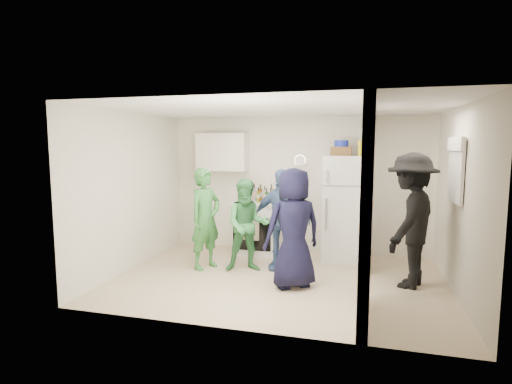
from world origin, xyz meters
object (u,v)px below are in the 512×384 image
(person_green_left, at_px, (206,219))
(person_denim, at_px, (281,220))
(yellow_cup_stack_top, at_px, (360,148))
(person_navy, at_px, (293,228))
(blue_bowl, at_px, (341,143))
(person_green_center, at_px, (247,225))
(person_nook, at_px, (411,220))
(stove, at_px, (257,227))
(fridge, at_px, (345,208))
(wicker_basket, at_px, (341,151))

(person_green_left, xyz_separation_m, person_denim, (1.18, 0.25, -0.00))
(yellow_cup_stack_top, bearing_deg, person_navy, -120.47)
(blue_bowl, xyz_separation_m, person_green_center, (-1.36, -1.07, -1.28))
(yellow_cup_stack_top, bearing_deg, person_denim, -148.38)
(person_green_center, relative_size, person_nook, 0.77)
(person_navy, distance_m, person_nook, 1.64)
(blue_bowl, xyz_separation_m, person_green_left, (-2.05, -1.13, -1.20))
(stove, height_order, person_nook, person_nook)
(fridge, bearing_deg, yellow_cup_stack_top, -24.44)
(fridge, bearing_deg, person_green_left, -153.39)
(wicker_basket, height_order, person_green_center, wicker_basket)
(fridge, bearing_deg, wicker_basket, 153.43)
(person_green_center, bearing_deg, wicker_basket, 19.20)
(blue_bowl, bearing_deg, person_navy, -108.58)
(fridge, height_order, person_navy, fridge)
(person_denim, xyz_separation_m, person_nook, (1.90, -0.29, 0.14))
(person_green_left, relative_size, person_denim, 1.00)
(yellow_cup_stack_top, relative_size, person_denim, 0.15)
(stove, height_order, fridge, fridge)
(person_navy, relative_size, person_nook, 0.89)
(fridge, height_order, blue_bowl, blue_bowl)
(fridge, height_order, person_nook, person_nook)
(person_green_left, bearing_deg, wicker_basket, -35.77)
(blue_bowl, distance_m, person_green_center, 2.16)
(yellow_cup_stack_top, distance_m, person_navy, 2.02)
(yellow_cup_stack_top, bearing_deg, person_green_left, -157.60)
(yellow_cup_stack_top, xyz_separation_m, person_green_center, (-1.68, -0.92, -1.20))
(blue_bowl, height_order, person_denim, blue_bowl)
(person_navy, bearing_deg, yellow_cup_stack_top, -154.47)
(stove, height_order, blue_bowl, blue_bowl)
(fridge, xyz_separation_m, yellow_cup_stack_top, (0.22, -0.10, 1.03))
(wicker_basket, height_order, blue_bowl, blue_bowl)
(person_green_center, bearing_deg, person_navy, -52.62)
(fridge, distance_m, person_green_center, 1.80)
(person_denim, bearing_deg, yellow_cup_stack_top, 37.42)
(person_denim, bearing_deg, person_navy, -60.73)
(wicker_basket, xyz_separation_m, person_denim, (-0.87, -0.88, -1.07))
(fridge, relative_size, person_navy, 1.07)
(fridge, height_order, person_green_left, fridge)
(stove, bearing_deg, yellow_cup_stack_top, -4.10)
(person_denim, distance_m, person_navy, 0.81)
(yellow_cup_stack_top, relative_size, person_nook, 0.13)
(yellow_cup_stack_top, height_order, person_navy, yellow_cup_stack_top)
(person_green_left, distance_m, person_nook, 3.08)
(person_denim, bearing_deg, person_green_left, -162.43)
(person_green_center, bearing_deg, person_denim, 2.20)
(wicker_basket, height_order, yellow_cup_stack_top, yellow_cup_stack_top)
(blue_bowl, bearing_deg, person_green_center, -141.82)
(person_green_left, height_order, person_denim, person_green_left)
(wicker_basket, relative_size, person_green_center, 0.24)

